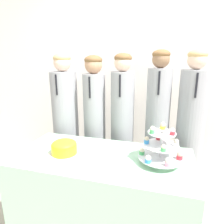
{
  "coord_description": "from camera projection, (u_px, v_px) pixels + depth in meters",
  "views": [
    {
      "loc": [
        0.49,
        -1.07,
        1.53
      ],
      "look_at": [
        0.08,
        0.39,
        1.13
      ],
      "focal_mm": 32.0,
      "sensor_mm": 36.0,
      "label": 1
    }
  ],
  "objects": [
    {
      "name": "cake_knife",
      "position": [
        43.0,
        167.0,
        1.48
      ],
      "size": [
        0.26,
        0.21,
        0.01
      ],
      "rotation": [
        0.0,
        0.0,
        0.65
      ],
      "color": "silver",
      "rests_on": "table"
    },
    {
      "name": "round_cake",
      "position": [
        64.0,
        147.0,
        1.67
      ],
      "size": [
        0.26,
        0.26,
        0.13
      ],
      "color": "white",
      "rests_on": "table"
    },
    {
      "name": "student_1",
      "position": [
        95.0,
        128.0,
        2.28
      ],
      "size": [
        0.24,
        0.25,
        1.58
      ],
      "color": "#939399",
      "rests_on": "ground_plane"
    },
    {
      "name": "student_0",
      "position": [
        66.0,
        126.0,
        2.38
      ],
      "size": [
        0.3,
        0.3,
        1.6
      ],
      "color": "#939399",
      "rests_on": "ground_plane"
    },
    {
      "name": "student_3",
      "position": [
        157.0,
        132.0,
        2.09
      ],
      "size": [
        0.24,
        0.25,
        1.62
      ],
      "color": "#939399",
      "rests_on": "ground_plane"
    },
    {
      "name": "student_2",
      "position": [
        122.0,
        130.0,
        2.2
      ],
      "size": [
        0.25,
        0.25,
        1.59
      ],
      "color": "#939399",
      "rests_on": "ground_plane"
    },
    {
      "name": "wall_back",
      "position": [
        132.0,
        73.0,
        2.71
      ],
      "size": [
        9.0,
        0.06,
        2.7
      ],
      "color": "silver",
      "rests_on": "ground_plane"
    },
    {
      "name": "student_4",
      "position": [
        189.0,
        136.0,
        2.01
      ],
      "size": [
        0.27,
        0.27,
        1.62
      ],
      "color": "#939399",
      "rests_on": "ground_plane"
    },
    {
      "name": "table",
      "position": [
        102.0,
        195.0,
        1.75
      ],
      "size": [
        1.48,
        0.7,
        0.76
      ],
      "color": "#A8DBB2",
      "rests_on": "ground_plane"
    },
    {
      "name": "cupcake_stand",
      "position": [
        161.0,
        147.0,
        1.51
      ],
      "size": [
        0.34,
        0.34,
        0.31
      ],
      "color": "silver",
      "rests_on": "table"
    }
  ]
}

